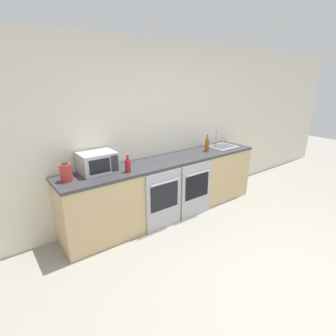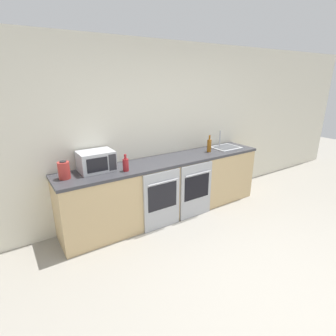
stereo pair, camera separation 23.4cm
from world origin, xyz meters
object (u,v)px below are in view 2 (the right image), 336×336
(oven_left, at_px, (162,200))
(kettle, at_px, (64,170))
(oven_right, at_px, (196,190))
(bottle_red, at_px, (126,164))
(bottle_amber, at_px, (209,145))
(sink, at_px, (226,147))
(microwave, at_px, (96,161))

(oven_left, bearing_deg, kettle, 164.16)
(oven_right, bearing_deg, bottle_red, 170.23)
(bottle_amber, relative_size, sink, 0.60)
(sink, bearing_deg, oven_right, -159.86)
(oven_left, relative_size, sink, 1.84)
(bottle_amber, bearing_deg, oven_left, -164.94)
(microwave, distance_m, bottle_amber, 1.88)
(kettle, bearing_deg, sink, -0.01)
(oven_left, height_order, sink, sink)
(oven_left, height_order, oven_right, same)
(oven_left, xyz_separation_m, sink, (1.53, 0.34, 0.49))
(kettle, distance_m, sink, 2.72)
(bottle_amber, xyz_separation_m, bottle_red, (-1.56, -0.12, -0.02))
(oven_left, bearing_deg, oven_right, 0.00)
(oven_right, relative_size, kettle, 3.87)
(oven_right, distance_m, microwave, 1.56)
(microwave, distance_m, sink, 2.30)
(oven_right, height_order, bottle_amber, bottle_amber)
(oven_right, height_order, kettle, kettle)
(sink, bearing_deg, bottle_red, -175.59)
(bottle_amber, bearing_deg, bottle_red, -175.72)
(oven_left, xyz_separation_m, kettle, (-1.19, 0.34, 0.58))
(oven_left, bearing_deg, microwave, 152.10)
(bottle_amber, relative_size, kettle, 1.26)
(oven_left, relative_size, bottle_red, 3.80)
(bottle_red, xyz_separation_m, sink, (1.98, 0.15, -0.07))
(oven_right, xyz_separation_m, microwave, (-1.38, 0.40, 0.61))
(oven_right, bearing_deg, oven_left, 180.00)
(sink, bearing_deg, microwave, 178.31)
(oven_right, height_order, bottle_red, bottle_red)
(oven_left, bearing_deg, bottle_amber, 15.06)
(bottle_amber, distance_m, kettle, 2.30)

